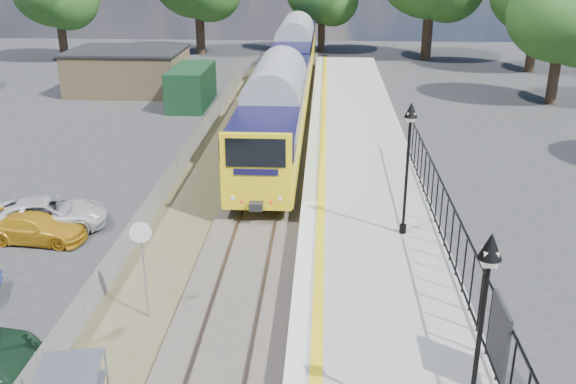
# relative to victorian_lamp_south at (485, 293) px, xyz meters

# --- Properties ---
(ground) EXTENTS (120.00, 120.00, 0.00)m
(ground) POSITION_rel_victorian_lamp_south_xyz_m (-5.50, 4.00, -4.30)
(ground) COLOR #2D2D30
(ground) RESTS_ON ground
(track_bed) EXTENTS (5.90, 80.00, 0.29)m
(track_bed) POSITION_rel_victorian_lamp_south_xyz_m (-5.97, 13.67, -4.21)
(track_bed) COLOR #473F38
(track_bed) RESTS_ON ground
(platform) EXTENTS (5.00, 70.00, 0.90)m
(platform) POSITION_rel_victorian_lamp_south_xyz_m (-1.30, 12.00, -3.85)
(platform) COLOR gray
(platform) RESTS_ON ground
(platform_edge) EXTENTS (0.90, 70.00, 0.01)m
(platform_edge) POSITION_rel_victorian_lamp_south_xyz_m (-3.36, 12.00, -3.39)
(platform_edge) COLOR silver
(platform_edge) RESTS_ON platform
(victorian_lamp_south) EXTENTS (0.44, 0.44, 4.60)m
(victorian_lamp_south) POSITION_rel_victorian_lamp_south_xyz_m (0.00, 0.00, 0.00)
(victorian_lamp_south) COLOR black
(victorian_lamp_south) RESTS_ON platform
(victorian_lamp_north) EXTENTS (0.44, 0.44, 4.60)m
(victorian_lamp_north) POSITION_rel_victorian_lamp_south_xyz_m (-0.20, 10.00, 0.00)
(victorian_lamp_north) COLOR black
(victorian_lamp_north) RESTS_ON platform
(palisade_fence) EXTENTS (0.12, 26.00, 2.00)m
(palisade_fence) POSITION_rel_victorian_lamp_south_xyz_m (1.05, 6.24, -2.46)
(palisade_fence) COLOR black
(palisade_fence) RESTS_ON platform
(wire_fence) EXTENTS (0.06, 52.00, 1.20)m
(wire_fence) POSITION_rel_victorian_lamp_south_xyz_m (-9.70, 16.00, -3.70)
(wire_fence) COLOR #999EA3
(wire_fence) RESTS_ON ground
(outbuilding) EXTENTS (10.80, 10.10, 3.12)m
(outbuilding) POSITION_rel_victorian_lamp_south_xyz_m (-16.41, 35.21, -2.78)
(outbuilding) COLOR #9E8359
(outbuilding) RESTS_ON ground
(train) EXTENTS (2.82, 40.83, 3.51)m
(train) POSITION_rel_victorian_lamp_south_xyz_m (-5.50, 32.56, -1.96)
(train) COLOR yellow
(train) RESTS_ON ground
(speed_sign) EXTENTS (0.62, 0.15, 3.09)m
(speed_sign) POSITION_rel_victorian_lamp_south_xyz_m (-8.00, 5.48, -2.16)
(speed_sign) COLOR #999EA3
(speed_sign) RESTS_ON ground
(car_yellow) EXTENTS (3.78, 1.81, 1.06)m
(car_yellow) POSITION_rel_victorian_lamp_south_xyz_m (-13.43, 10.41, -3.77)
(car_yellow) COLOR #C48A17
(car_yellow) RESTS_ON ground
(car_white) EXTENTS (4.88, 3.14, 1.25)m
(car_white) POSITION_rel_victorian_lamp_south_xyz_m (-13.46, 11.43, -3.67)
(car_white) COLOR silver
(car_white) RESTS_ON ground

